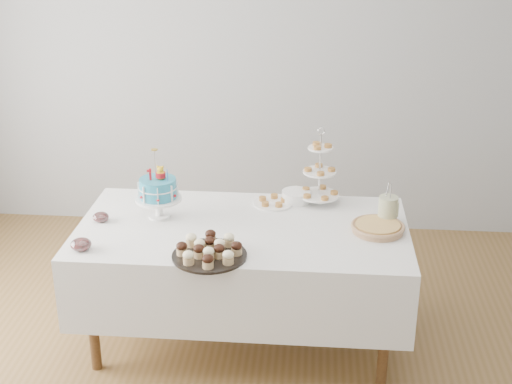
# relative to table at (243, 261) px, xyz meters

# --- Properties ---
(floor) EXTENTS (5.00, 5.00, 0.00)m
(floor) POSITION_rel_table_xyz_m (0.00, -0.30, -0.54)
(floor) COLOR brown
(floor) RESTS_ON ground
(walls) EXTENTS (5.04, 4.04, 2.70)m
(walls) POSITION_rel_table_xyz_m (0.00, -0.30, 0.81)
(walls) COLOR #A3A6A8
(walls) RESTS_ON floor
(table) EXTENTS (1.92, 1.02, 0.77)m
(table) POSITION_rel_table_xyz_m (0.00, 0.00, 0.00)
(table) COLOR silver
(table) RESTS_ON floor
(birthday_cake) EXTENTS (0.27, 0.27, 0.42)m
(birthday_cake) POSITION_rel_table_xyz_m (-0.51, 0.08, 0.34)
(birthday_cake) COLOR white
(birthday_cake) RESTS_ON table
(cupcake_tray) EXTENTS (0.40, 0.40, 0.09)m
(cupcake_tray) POSITION_rel_table_xyz_m (-0.14, -0.39, 0.27)
(cupcake_tray) COLOR black
(cupcake_tray) RESTS_ON table
(pie) EXTENTS (0.31, 0.31, 0.05)m
(pie) POSITION_rel_table_xyz_m (0.78, -0.00, 0.25)
(pie) COLOR tan
(pie) RESTS_ON table
(tiered_stand) EXTENTS (0.25, 0.25, 0.49)m
(tiered_stand) POSITION_rel_table_xyz_m (0.44, 0.39, 0.43)
(tiered_stand) COLOR silver
(tiered_stand) RESTS_ON table
(plate_stack) EXTENTS (0.18, 0.18, 0.07)m
(plate_stack) POSITION_rel_table_xyz_m (0.30, 0.39, 0.26)
(plate_stack) COLOR white
(plate_stack) RESTS_ON table
(pastry_plate) EXTENTS (0.25, 0.25, 0.04)m
(pastry_plate) POSITION_rel_table_xyz_m (0.16, 0.34, 0.24)
(pastry_plate) COLOR white
(pastry_plate) RESTS_ON table
(jam_bowl_a) EXTENTS (0.11, 0.11, 0.07)m
(jam_bowl_a) POSITION_rel_table_xyz_m (-0.84, -0.37, 0.26)
(jam_bowl_a) COLOR silver
(jam_bowl_a) RESTS_ON table
(jam_bowl_b) EXTENTS (0.10, 0.10, 0.06)m
(jam_bowl_b) POSITION_rel_table_xyz_m (-0.84, 0.00, 0.25)
(jam_bowl_b) COLOR silver
(jam_bowl_b) RESTS_ON table
(utensil_pitcher) EXTENTS (0.12, 0.11, 0.25)m
(utensil_pitcher) POSITION_rel_table_xyz_m (0.84, 0.12, 0.32)
(utensil_pitcher) COLOR beige
(utensil_pitcher) RESTS_ON table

